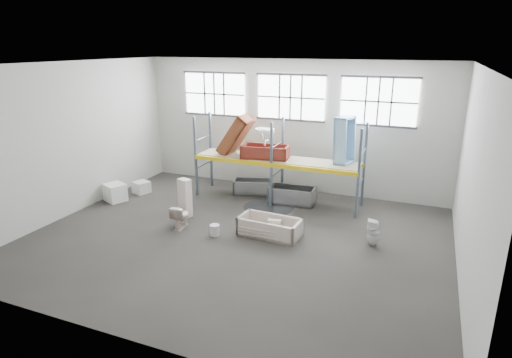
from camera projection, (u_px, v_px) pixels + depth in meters
The scene contains 34 objects.
floor at pixel (237, 239), 12.78m from camera, with size 12.00×10.00×0.10m, color #403B36.
ceiling at pixel (234, 62), 11.25m from camera, with size 12.00×10.00×0.10m, color silver.
wall_back at pixel (291, 126), 16.47m from camera, with size 12.00×0.10×5.00m, color #B2AFA4.
wall_front at pixel (116, 223), 7.56m from camera, with size 12.00×0.10×5.00m, color #B2B0A6.
wall_left at pixel (70, 139), 14.20m from camera, with size 0.10×10.00×5.00m, color #B5B3A8.
wall_right at pixel (475, 181), 9.83m from camera, with size 0.10×10.00×5.00m, color #B8B5AA.
window_left at pixel (215, 94), 17.20m from camera, with size 2.60×0.04×1.60m, color white.
window_mid at pixel (291, 97), 16.05m from camera, with size 2.60×0.04×1.60m, color white.
window_right at pixel (379, 102), 14.89m from camera, with size 2.60×0.04×1.60m, color white.
rack_upright_la at pixel (196, 157), 15.96m from camera, with size 0.08×0.08×3.00m, color slate.
rack_upright_lb at pixel (211, 150), 17.02m from camera, with size 0.08×0.08×3.00m, color slate.
rack_upright_ma at pixel (271, 165), 14.88m from camera, with size 0.08×0.08×3.00m, color slate.
rack_upright_mb at pixel (282, 157), 15.94m from camera, with size 0.08×0.08×3.00m, color slate.
rack_upright_ra at pixel (359, 175), 13.79m from camera, with size 0.08×0.08×3.00m, color slate.
rack_upright_rb at pixel (364, 165), 14.85m from camera, with size 0.08×0.08×3.00m, color slate.
rack_beam_front at pixel (271, 165), 14.88m from camera, with size 6.00×0.10×0.14m, color yellow.
rack_beam_back at pixel (282, 157), 15.94m from camera, with size 6.00×0.10×0.14m, color yellow.
shelf_deck at pixel (277, 159), 15.38m from camera, with size 5.90×1.10×0.03m, color gray.
wet_patch at pixel (269, 207), 15.15m from camera, with size 1.80×1.80×0.00m, color black.
bathtub_beige at pixel (270, 227), 12.86m from camera, with size 1.86×0.88×0.55m, color beige, non-canonical shape.
cistern_spare at pixel (274, 226), 12.94m from camera, with size 0.39×0.19×0.37m, color beige.
sink_in_tub at pixel (262, 229), 12.97m from camera, with size 0.49×0.49×0.17m, color beige.
toilet_beige at pixel (181, 216), 13.39m from camera, with size 0.42×0.73×0.75m, color beige.
cistern_tall at pixel (185, 198), 14.19m from camera, with size 0.42×0.27×1.30m, color silver.
toilet_white at pixel (373, 233), 12.19m from camera, with size 0.35×0.36×0.79m, color white.
steel_tub_left at pixel (253, 187), 16.49m from camera, with size 1.48×0.69×0.54m, color #A9ACB1, non-canonical shape.
steel_tub_right at pixel (292, 195), 15.48m from camera, with size 1.65×0.77×0.60m, color #A6A9AD, non-canonical shape.
rust_tub_flat at pixel (265, 152), 15.37m from camera, with size 1.68×0.79×0.47m, color maroon, non-canonical shape.
rust_tub_tilted at pixel (236, 136), 15.74m from camera, with size 1.63×0.76×0.46m, color maroon, non-canonical shape.
sink_on_shelf at pixel (265, 145), 15.25m from camera, with size 0.70×0.54×0.62m, color white.
blue_tub_upright at pixel (345, 140), 14.51m from camera, with size 1.60×0.75×0.45m, color #86B4D7, non-canonical shape.
bucket at pixel (215, 230), 12.89m from camera, with size 0.29×0.29×0.34m, color silver.
carton_near at pixel (115, 192), 15.73m from camera, with size 0.74×0.63×0.63m, color white.
carton_far at pixel (141, 187), 16.57m from camera, with size 0.54×0.54×0.45m, color beige.
Camera 1 is at (4.93, -10.57, 5.51)m, focal length 30.10 mm.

